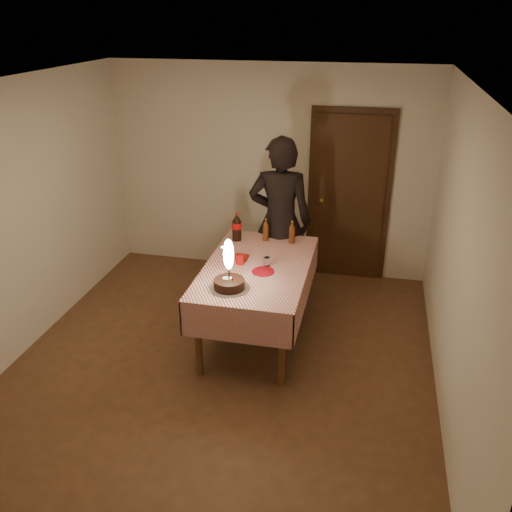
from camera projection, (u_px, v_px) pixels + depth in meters
name	position (u px, v px, depth m)	size (l,w,h in m)	color
ground	(222.00, 364.00, 5.27)	(4.00, 4.50, 0.01)	brown
room_shell	(224.00, 200.00, 4.64)	(4.04, 4.54, 2.62)	beige
dining_table	(257.00, 275.00, 5.41)	(1.02, 1.72, 0.82)	brown
birthday_cake	(229.00, 277.00, 4.88)	(0.35, 0.35, 0.49)	white
red_plate	(263.00, 271.00, 5.24)	(0.22, 0.22, 0.01)	red
red_cup	(240.00, 259.00, 5.38)	(0.08, 0.08, 0.10)	#B00C0E
clear_cup	(267.00, 262.00, 5.35)	(0.07, 0.07, 0.09)	white
napkin_stack	(241.00, 257.00, 5.52)	(0.15, 0.15, 0.02)	#AF2414
cola_bottle	(237.00, 227.00, 5.90)	(0.10, 0.10, 0.32)	black
amber_bottle_left	(266.00, 230.00, 5.90)	(0.06, 0.06, 0.25)	#5A290F
amber_bottle_right	(292.00, 233.00, 5.84)	(0.06, 0.06, 0.25)	#5A290F
photographer	(280.00, 221.00, 6.08)	(0.75, 0.53, 1.94)	black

